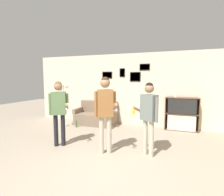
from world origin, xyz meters
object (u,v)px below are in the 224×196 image
Objects in this scene: person_watcher_holding_cup at (149,111)px; person_player_foreground_left at (59,107)px; bookshelf at (182,114)px; person_player_foreground_center at (105,106)px; drinking_cup at (176,96)px; floor_lamp at (64,99)px; bottle_on_floor at (76,124)px; couch at (96,117)px.

person_player_foreground_left is at bearing -175.62° from person_watcher_holding_cup.
bookshelf is 0.67× the size of person_player_foreground_left.
drinking_cup is (1.53, 2.59, 0.07)m from person_player_foreground_center.
person_watcher_holding_cup is at bearing -103.67° from drinking_cup.
floor_lamp is 0.93× the size of person_watcher_holding_cup.
person_player_foreground_center reaches higher than person_player_foreground_left.
drinking_cup reaches higher than bottle_on_floor.
bookshelf is at bearing 39.84° from person_player_foreground_left.
person_player_foreground_left is 16.57× the size of drinking_cup.
person_watcher_holding_cup is (0.96, 0.22, -0.09)m from person_player_foreground_center.
drinking_cup is at bearing 3.93° from couch.
bottle_on_floor is (-0.50, -0.65, -0.19)m from couch.
person_player_foreground_left reaches higher than floor_lamp.
person_player_foreground_left is 3.81m from drinking_cup.
drinking_cup reaches higher than bookshelf.
couch is 1.04× the size of floor_lamp.
person_watcher_holding_cup reaches higher than bottle_on_floor.
person_player_foreground_center is at bearing -120.65° from drinking_cup.
person_player_foreground_left is (1.07, -1.75, 0.05)m from floor_lamp.
bookshelf is at bearing 56.01° from person_player_foreground_center.
floor_lamp is at bearing 142.93° from person_player_foreground_center.
floor_lamp is 4.00m from drinking_cup.
bottle_on_floor is 3.64m from drinking_cup.
person_player_foreground_left is 1.31m from person_player_foreground_center.
floor_lamp reaches higher than bookshelf.
bottle_on_floor is (-2.79, 1.53, -0.92)m from person_watcher_holding_cup.
floor_lamp reaches higher than couch.
bottle_on_floor is at bearing -5.43° from floor_lamp.
bookshelf is at bearing -0.23° from drinking_cup.
person_player_foreground_left is (0.04, -2.35, 0.75)m from couch.
person_player_foreground_center is at bearing -167.20° from person_watcher_holding_cup.
person_player_foreground_center is (-1.75, -2.59, 0.55)m from bookshelf.
floor_lamp is at bearing -150.21° from couch.
couch is at bearing 136.58° from person_watcher_holding_cup.
bottle_on_floor is at bearing -127.51° from couch.
bottle_on_floor is 2.66× the size of drinking_cup.
person_player_foreground_center is (1.34, -2.39, 0.83)m from couch.
person_player_foreground_center is 0.99m from person_watcher_holding_cup.
person_watcher_holding_cup is (2.26, 0.17, -0.02)m from person_player_foreground_left.
couch is 3.10m from bookshelf.
floor_lamp is at bearing 121.51° from person_player_foreground_left.
floor_lamp is 2.98m from person_player_foreground_center.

